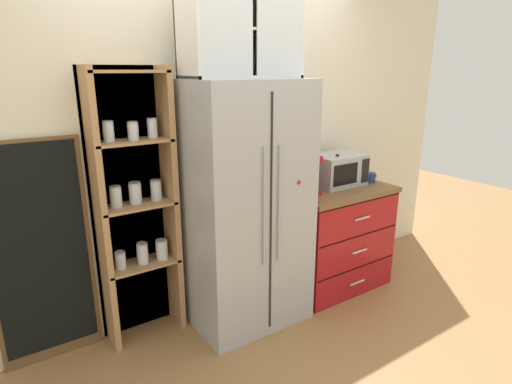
# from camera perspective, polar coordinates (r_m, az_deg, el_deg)

# --- Properties ---
(ground_plane) EXTENTS (10.71, 10.71, 0.00)m
(ground_plane) POSITION_cam_1_polar(r_m,az_deg,el_deg) (3.36, -1.17, -16.52)
(ground_plane) COLOR #9E7042
(wall_back_cream) EXTENTS (5.01, 0.10, 2.55)m
(wall_back_cream) POSITION_cam_1_polar(r_m,az_deg,el_deg) (3.21, -5.20, 6.43)
(wall_back_cream) COLOR silver
(wall_back_cream) RESTS_ON ground
(refrigerator) EXTENTS (0.82, 0.66, 1.77)m
(refrigerator) POSITION_cam_1_polar(r_m,az_deg,el_deg) (3.00, -1.58, -1.92)
(refrigerator) COLOR #ADAFB5
(refrigerator) RESTS_ON ground
(pantry_shelf_column) EXTENTS (0.55, 0.26, 1.86)m
(pantry_shelf_column) POSITION_cam_1_polar(r_m,az_deg,el_deg) (2.93, -16.24, -1.63)
(pantry_shelf_column) COLOR brown
(pantry_shelf_column) RESTS_ON ground
(counter_cabinet) EXTENTS (0.92, 0.65, 0.88)m
(counter_cabinet) POSITION_cam_1_polar(r_m,az_deg,el_deg) (3.69, 10.29, -5.91)
(counter_cabinet) COLOR #A8161C
(counter_cabinet) RESTS_ON ground
(microwave) EXTENTS (0.44, 0.33, 0.26)m
(microwave) POSITION_cam_1_polar(r_m,az_deg,el_deg) (3.59, 10.96, 3.02)
(microwave) COLOR #ADAFB5
(microwave) RESTS_ON counter_cabinet
(coffee_maker) EXTENTS (0.17, 0.20, 0.31)m
(coffee_maker) POSITION_cam_1_polar(r_m,az_deg,el_deg) (3.29, 6.46, 2.43)
(coffee_maker) COLOR #A8161C
(coffee_maker) RESTS_ON counter_cabinet
(mug_navy) EXTENTS (0.12, 0.09, 0.08)m
(mug_navy) POSITION_cam_1_polar(r_m,az_deg,el_deg) (3.76, 15.32, 1.94)
(mug_navy) COLOR navy
(mug_navy) RESTS_ON counter_cabinet
(mug_charcoal) EXTENTS (0.11, 0.07, 0.10)m
(mug_charcoal) POSITION_cam_1_polar(r_m,az_deg,el_deg) (3.50, 11.42, 1.24)
(mug_charcoal) COLOR #2D2D33
(mug_charcoal) RESTS_ON counter_cabinet
(bottle_amber) EXTENTS (0.07, 0.07, 0.28)m
(bottle_amber) POSITION_cam_1_polar(r_m,az_deg,el_deg) (3.51, 10.91, 2.57)
(bottle_amber) COLOR brown
(bottle_amber) RESTS_ON counter_cabinet
(upper_cabinet) EXTENTS (0.79, 0.32, 0.60)m
(upper_cabinet) POSITION_cam_1_polar(r_m,az_deg,el_deg) (2.90, -2.30, 21.14)
(upper_cabinet) COLOR silver
(upper_cabinet) RESTS_ON refrigerator
(chalkboard_menu) EXTENTS (0.60, 0.04, 1.45)m
(chalkboard_menu) POSITION_cam_1_polar(r_m,az_deg,el_deg) (2.93, -27.30, -7.62)
(chalkboard_menu) COLOR brown
(chalkboard_menu) RESTS_ON ground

